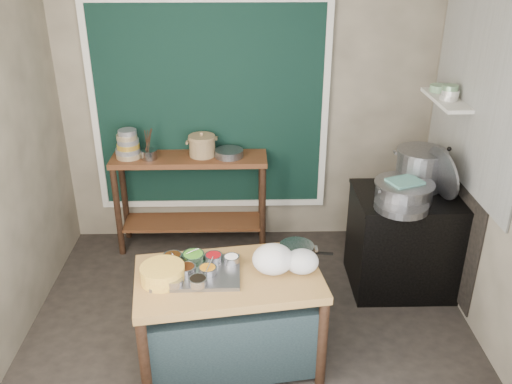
{
  "coord_description": "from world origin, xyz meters",
  "views": [
    {
      "loc": [
        -0.04,
        -3.44,
        2.83
      ],
      "look_at": [
        0.05,
        0.25,
        1.07
      ],
      "focal_mm": 38.0,
      "sensor_mm": 36.0,
      "label": 1
    }
  ],
  "objects_px": {
    "stove_block": "(406,242)",
    "utensil_cup": "(149,154)",
    "prep_table": "(230,319)",
    "stock_pot": "(420,168)",
    "back_counter": "(192,202)",
    "saucepan": "(296,253)",
    "ceramic_crock": "(202,147)",
    "steamer": "(404,191)",
    "condiment_tray": "(197,272)",
    "yellow_basin": "(163,274)"
  },
  "relations": [
    {
      "from": "stove_block",
      "to": "utensil_cup",
      "type": "xyz_separation_m",
      "value": [
        -2.26,
        0.68,
        0.57
      ]
    },
    {
      "from": "prep_table",
      "to": "stock_pot",
      "type": "bearing_deg",
      "value": 26.35
    },
    {
      "from": "back_counter",
      "to": "saucepan",
      "type": "xyz_separation_m",
      "value": [
        0.87,
        -1.51,
        0.34
      ]
    },
    {
      "from": "stove_block",
      "to": "stock_pot",
      "type": "bearing_deg",
      "value": 60.52
    },
    {
      "from": "ceramic_crock",
      "to": "steamer",
      "type": "height_order",
      "value": "ceramic_crock"
    },
    {
      "from": "back_counter",
      "to": "condiment_tray",
      "type": "height_order",
      "value": "back_counter"
    },
    {
      "from": "saucepan",
      "to": "ceramic_crock",
      "type": "distance_m",
      "value": 1.72
    },
    {
      "from": "saucepan",
      "to": "steamer",
      "type": "height_order",
      "value": "steamer"
    },
    {
      "from": "stove_block",
      "to": "stock_pot",
      "type": "xyz_separation_m",
      "value": [
        0.09,
        0.17,
        0.62
      ]
    },
    {
      "from": "stove_block",
      "to": "condiment_tray",
      "type": "bearing_deg",
      "value": -151.82
    },
    {
      "from": "condiment_tray",
      "to": "stove_block",
      "type": "bearing_deg",
      "value": 28.18
    },
    {
      "from": "stove_block",
      "to": "saucepan",
      "type": "relative_size",
      "value": 3.66
    },
    {
      "from": "stove_block",
      "to": "condiment_tray",
      "type": "xyz_separation_m",
      "value": [
        -1.71,
        -0.92,
        0.34
      ]
    },
    {
      "from": "yellow_basin",
      "to": "utensil_cup",
      "type": "bearing_deg",
      "value": 101.18
    },
    {
      "from": "ceramic_crock",
      "to": "stock_pot",
      "type": "relative_size",
      "value": 0.62
    },
    {
      "from": "stock_pot",
      "to": "steamer",
      "type": "bearing_deg",
      "value": -127.45
    },
    {
      "from": "back_counter",
      "to": "stove_block",
      "type": "distance_m",
      "value": 2.04
    },
    {
      "from": "prep_table",
      "to": "steamer",
      "type": "distance_m",
      "value": 1.73
    },
    {
      "from": "stove_block",
      "to": "ceramic_crock",
      "type": "distance_m",
      "value": 2.02
    },
    {
      "from": "stock_pot",
      "to": "utensil_cup",
      "type": "bearing_deg",
      "value": 167.79
    },
    {
      "from": "utensil_cup",
      "to": "stock_pot",
      "type": "distance_m",
      "value": 2.41
    },
    {
      "from": "stove_block",
      "to": "stock_pot",
      "type": "relative_size",
      "value": 2.11
    },
    {
      "from": "stove_block",
      "to": "ceramic_crock",
      "type": "relative_size",
      "value": 3.43
    },
    {
      "from": "saucepan",
      "to": "steamer",
      "type": "bearing_deg",
      "value": 43.99
    },
    {
      "from": "back_counter",
      "to": "stock_pot",
      "type": "relative_size",
      "value": 3.4
    },
    {
      "from": "saucepan",
      "to": "stock_pot",
      "type": "relative_size",
      "value": 0.58
    },
    {
      "from": "stock_pot",
      "to": "saucepan",
      "type": "bearing_deg",
      "value": -139.8
    },
    {
      "from": "utensil_cup",
      "to": "steamer",
      "type": "relative_size",
      "value": 0.3
    },
    {
      "from": "saucepan",
      "to": "utensil_cup",
      "type": "relative_size",
      "value": 1.67
    },
    {
      "from": "stove_block",
      "to": "yellow_basin",
      "type": "distance_m",
      "value": 2.2
    },
    {
      "from": "prep_table",
      "to": "back_counter",
      "type": "relative_size",
      "value": 0.86
    },
    {
      "from": "saucepan",
      "to": "ceramic_crock",
      "type": "relative_size",
      "value": 0.94
    },
    {
      "from": "condiment_tray",
      "to": "steamer",
      "type": "height_order",
      "value": "steamer"
    },
    {
      "from": "prep_table",
      "to": "steamer",
      "type": "bearing_deg",
      "value": 22.81
    },
    {
      "from": "utensil_cup",
      "to": "stock_pot",
      "type": "height_order",
      "value": "stock_pot"
    },
    {
      "from": "prep_table",
      "to": "back_counter",
      "type": "height_order",
      "value": "back_counter"
    },
    {
      "from": "saucepan",
      "to": "steamer",
      "type": "xyz_separation_m",
      "value": [
        0.92,
        0.69,
        0.14
      ]
    },
    {
      "from": "ceramic_crock",
      "to": "saucepan",
      "type": "bearing_deg",
      "value": -63.96
    },
    {
      "from": "back_counter",
      "to": "yellow_basin",
      "type": "height_order",
      "value": "back_counter"
    },
    {
      "from": "prep_table",
      "to": "stove_block",
      "type": "height_order",
      "value": "stove_block"
    },
    {
      "from": "steamer",
      "to": "saucepan",
      "type": "bearing_deg",
      "value": -143.28
    },
    {
      "from": "stock_pot",
      "to": "back_counter",
      "type": "bearing_deg",
      "value": 164.22
    },
    {
      "from": "back_counter",
      "to": "condiment_tray",
      "type": "distance_m",
      "value": 1.68
    },
    {
      "from": "stove_block",
      "to": "yellow_basin",
      "type": "relative_size",
      "value": 3.07
    },
    {
      "from": "yellow_basin",
      "to": "utensil_cup",
      "type": "height_order",
      "value": "utensil_cup"
    },
    {
      "from": "prep_table",
      "to": "utensil_cup",
      "type": "relative_size",
      "value": 8.51
    },
    {
      "from": "back_counter",
      "to": "condiment_tray",
      "type": "xyz_separation_m",
      "value": [
        0.19,
        -1.65,
        0.29
      ]
    },
    {
      "from": "ceramic_crock",
      "to": "steamer",
      "type": "xyz_separation_m",
      "value": [
        1.67,
        -0.84,
        -0.08
      ]
    },
    {
      "from": "condiment_tray",
      "to": "stock_pot",
      "type": "bearing_deg",
      "value": 30.97
    },
    {
      "from": "prep_table",
      "to": "saucepan",
      "type": "xyz_separation_m",
      "value": [
        0.47,
        0.15,
        0.44
      ]
    }
  ]
}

